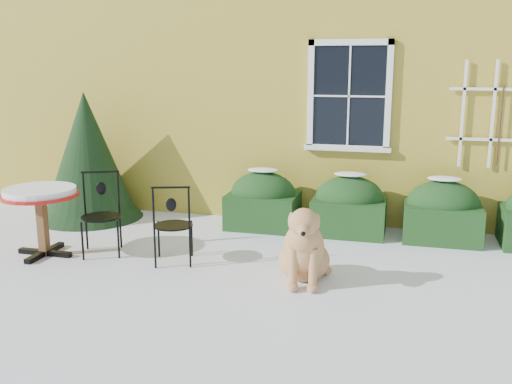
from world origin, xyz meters
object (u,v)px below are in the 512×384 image
(evergreen_shrub, at_px, (88,168))
(dog, at_px, (304,250))
(bistro_table, at_px, (40,199))
(patio_chair_near, at_px, (173,224))
(patio_chair_far, at_px, (101,213))

(evergreen_shrub, relative_size, dog, 1.90)
(bistro_table, distance_m, dog, 3.45)
(evergreen_shrub, distance_m, patio_chair_near, 2.76)
(evergreen_shrub, distance_m, patio_chair_far, 1.91)
(bistro_table, bearing_deg, patio_chair_near, 4.86)
(patio_chair_far, bearing_deg, evergreen_shrub, 100.91)
(patio_chair_near, height_order, patio_chair_far, patio_chair_far)
(evergreen_shrub, distance_m, bistro_table, 1.88)
(patio_chair_near, bearing_deg, evergreen_shrub, -56.34)
(patio_chair_near, distance_m, dog, 1.70)
(evergreen_shrub, height_order, patio_chair_far, evergreen_shrub)
(evergreen_shrub, xyz_separation_m, patio_chair_far, (1.09, -1.54, -0.28))
(evergreen_shrub, height_order, patio_chair_near, evergreen_shrub)
(patio_chair_near, relative_size, dog, 0.96)
(dog, bearing_deg, bistro_table, 170.35)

